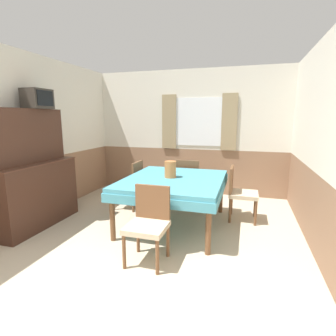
{
  "coord_description": "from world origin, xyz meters",
  "views": [
    {
      "loc": [
        1.2,
        -1.02,
        1.62
      ],
      "look_at": [
        0.09,
        2.64,
        0.88
      ],
      "focal_mm": 28.0,
      "sensor_mm": 36.0,
      "label": 1
    }
  ],
  "objects_px": {
    "chair_left_far": "(131,183)",
    "tv": "(37,99)",
    "dining_table": "(174,185)",
    "chair_head_window": "(189,179)",
    "vase": "(170,169)",
    "chair_right_far": "(240,191)",
    "sideboard": "(33,178)",
    "chair_head_near": "(149,221)"
  },
  "relations": [
    {
      "from": "chair_left_far",
      "to": "tv",
      "type": "relative_size",
      "value": 2.25
    },
    {
      "from": "dining_table",
      "to": "chair_left_far",
      "type": "relative_size",
      "value": 1.97
    },
    {
      "from": "chair_head_window",
      "to": "vase",
      "type": "relative_size",
      "value": 3.45
    },
    {
      "from": "dining_table",
      "to": "chair_right_far",
      "type": "distance_m",
      "value": 1.08
    },
    {
      "from": "chair_left_far",
      "to": "chair_right_far",
      "type": "bearing_deg",
      "value": -90.0
    },
    {
      "from": "sideboard",
      "to": "tv",
      "type": "bearing_deg",
      "value": 78.66
    },
    {
      "from": "dining_table",
      "to": "chair_left_far",
      "type": "distance_m",
      "value": 1.08
    },
    {
      "from": "chair_right_far",
      "to": "tv",
      "type": "height_order",
      "value": "tv"
    },
    {
      "from": "chair_left_far",
      "to": "chair_head_near",
      "type": "relative_size",
      "value": 1.0
    },
    {
      "from": "chair_right_far",
      "to": "dining_table",
      "type": "bearing_deg",
      "value": -61.85
    },
    {
      "from": "chair_head_near",
      "to": "chair_right_far",
      "type": "relative_size",
      "value": 1.0
    },
    {
      "from": "chair_head_near",
      "to": "tv",
      "type": "xyz_separation_m",
      "value": [
        -1.95,
        0.61,
        1.42
      ]
    },
    {
      "from": "dining_table",
      "to": "chair_head_near",
      "type": "height_order",
      "value": "chair_head_near"
    },
    {
      "from": "sideboard",
      "to": "chair_left_far",
      "type": "bearing_deg",
      "value": 47.45
    },
    {
      "from": "chair_left_far",
      "to": "vase",
      "type": "height_order",
      "value": "vase"
    },
    {
      "from": "chair_left_far",
      "to": "vase",
      "type": "distance_m",
      "value": 1.07
    },
    {
      "from": "tv",
      "to": "chair_right_far",
      "type": "bearing_deg",
      "value": 18.2
    },
    {
      "from": "chair_right_far",
      "to": "sideboard",
      "type": "relative_size",
      "value": 0.49
    },
    {
      "from": "chair_head_window",
      "to": "tv",
      "type": "bearing_deg",
      "value": -142.33
    },
    {
      "from": "dining_table",
      "to": "chair_head_window",
      "type": "relative_size",
      "value": 1.97
    },
    {
      "from": "dining_table",
      "to": "tv",
      "type": "bearing_deg",
      "value": -167.11
    },
    {
      "from": "chair_head_near",
      "to": "sideboard",
      "type": "height_order",
      "value": "sideboard"
    },
    {
      "from": "dining_table",
      "to": "chair_head_window",
      "type": "bearing_deg",
      "value": 90.0
    },
    {
      "from": "tv",
      "to": "vase",
      "type": "bearing_deg",
      "value": 14.4
    },
    {
      "from": "chair_left_far",
      "to": "chair_right_far",
      "type": "xyz_separation_m",
      "value": [
        1.89,
        0.0,
        0.0
      ]
    },
    {
      "from": "chair_head_window",
      "to": "sideboard",
      "type": "relative_size",
      "value": 0.49
    },
    {
      "from": "dining_table",
      "to": "chair_head_near",
      "type": "xyz_separation_m",
      "value": [
        -0.0,
        -1.06,
        -0.16
      ]
    },
    {
      "from": "dining_table",
      "to": "chair_head_window",
      "type": "distance_m",
      "value": 1.07
    },
    {
      "from": "dining_table",
      "to": "sideboard",
      "type": "distance_m",
      "value": 2.09
    },
    {
      "from": "chair_right_far",
      "to": "chair_head_window",
      "type": "bearing_deg",
      "value": -120.36
    },
    {
      "from": "chair_right_far",
      "to": "tv",
      "type": "xyz_separation_m",
      "value": [
        -2.9,
        -0.95,
        1.42
      ]
    },
    {
      "from": "chair_head_near",
      "to": "chair_head_window",
      "type": "bearing_deg",
      "value": -90.0
    },
    {
      "from": "dining_table",
      "to": "vase",
      "type": "xyz_separation_m",
      "value": [
        -0.07,
        0.04,
        0.22
      ]
    },
    {
      "from": "dining_table",
      "to": "tv",
      "type": "relative_size",
      "value": 4.44
    },
    {
      "from": "vase",
      "to": "chair_head_near",
      "type": "bearing_deg",
      "value": -86.52
    },
    {
      "from": "chair_head_near",
      "to": "dining_table",
      "type": "bearing_deg",
      "value": -90.0
    },
    {
      "from": "sideboard",
      "to": "vase",
      "type": "distance_m",
      "value": 2.04
    },
    {
      "from": "chair_right_far",
      "to": "vase",
      "type": "distance_m",
      "value": 1.18
    },
    {
      "from": "chair_left_far",
      "to": "dining_table",
      "type": "bearing_deg",
      "value": -118.15
    },
    {
      "from": "chair_head_window",
      "to": "chair_left_far",
      "type": "bearing_deg",
      "value": -149.64
    },
    {
      "from": "chair_head_near",
      "to": "chair_right_far",
      "type": "xyz_separation_m",
      "value": [
        0.95,
        1.57,
        0.0
      ]
    },
    {
      "from": "chair_head_near",
      "to": "chair_right_far",
      "type": "height_order",
      "value": "same"
    }
  ]
}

